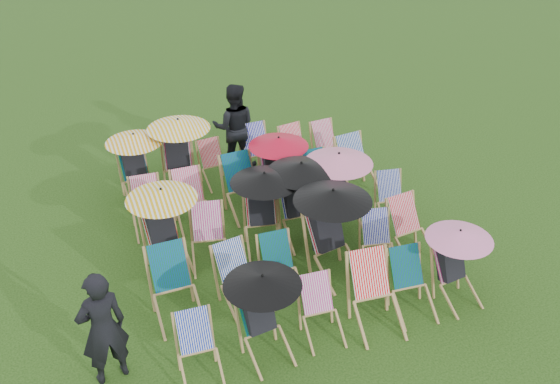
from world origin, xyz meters
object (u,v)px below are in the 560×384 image
object	(u,v)px
deckchair_0	(199,352)
deckchair_29	(329,146)
deckchair_5	(457,265)
person_left	(103,328)
person_rear	(234,127)

from	to	relation	value
deckchair_0	deckchair_29	distance (m)	6.09
deckchair_5	person_left	xyz separation A→B (m)	(-5.10, 0.31, 0.24)
person_rear	deckchair_0	bearing A→B (deg)	86.33
deckchair_0	person_left	bearing A→B (deg)	162.66
deckchair_29	person_rear	world-z (taller)	person_rear
deckchair_0	deckchair_5	distance (m)	4.00
deckchair_0	deckchair_5	size ratio (longest dim) A/B	0.71
person_left	person_rear	world-z (taller)	person_rear
deckchair_5	deckchair_0	bearing A→B (deg)	174.03
deckchair_5	deckchair_29	world-z (taller)	deckchair_5
deckchair_5	person_rear	world-z (taller)	person_rear
deckchair_5	person_left	distance (m)	5.11
deckchair_5	person_left	bearing A→B (deg)	169.28
deckchair_0	person_left	xyz separation A→B (m)	(-1.10, 0.40, 0.44)
person_left	person_rear	size ratio (longest dim) A/B	0.94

